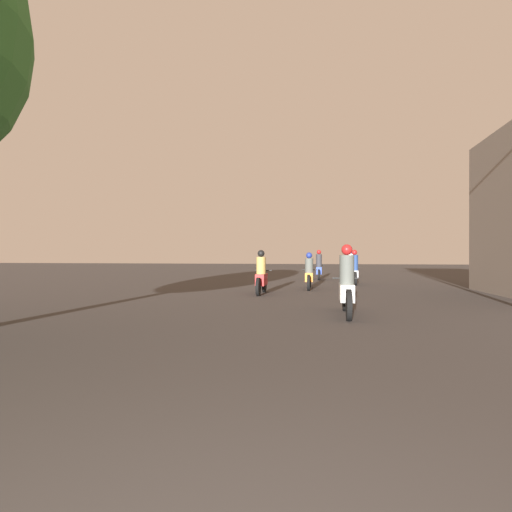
% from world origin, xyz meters
% --- Properties ---
extents(motorcycle_white, '(0.60, 2.14, 1.58)m').
position_xyz_m(motorcycle_white, '(0.76, 8.21, 0.63)').
color(motorcycle_white, black).
rests_on(motorcycle_white, ground_plane).
extents(motorcycle_red, '(0.60, 1.99, 1.52)m').
position_xyz_m(motorcycle_red, '(-1.85, 12.75, 0.61)').
color(motorcycle_red, black).
rests_on(motorcycle_red, ground_plane).
extents(motorcycle_orange, '(0.60, 2.01, 1.45)m').
position_xyz_m(motorcycle_orange, '(-0.28, 15.03, 0.59)').
color(motorcycle_orange, black).
rests_on(motorcycle_orange, ground_plane).
extents(motorcycle_silver, '(0.60, 1.87, 1.59)m').
position_xyz_m(motorcycle_silver, '(1.68, 17.89, 0.63)').
color(motorcycle_silver, black).
rests_on(motorcycle_silver, ground_plane).
extents(motorcycle_blue, '(0.60, 1.86, 1.63)m').
position_xyz_m(motorcycle_blue, '(0.05, 21.42, 0.66)').
color(motorcycle_blue, black).
rests_on(motorcycle_blue, ground_plane).
extents(motorcycle_yellow, '(0.60, 2.09, 1.67)m').
position_xyz_m(motorcycle_yellow, '(2.03, 25.22, 0.66)').
color(motorcycle_yellow, black).
rests_on(motorcycle_yellow, ground_plane).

